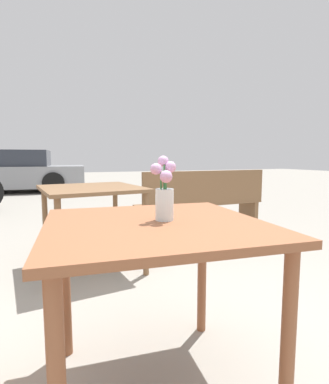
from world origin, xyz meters
TOP-DOWN VIEW (x-y plane):
  - table_front at (0.00, 0.00)m, footprint 0.95×0.93m
  - flower_vase at (0.04, 0.01)m, footprint 0.12×0.11m
  - bench_near at (1.39, 2.03)m, footprint 1.65×0.41m
  - table_back at (-0.01, 1.57)m, footprint 0.91×0.97m
  - parked_car at (-1.40, 8.73)m, footprint 4.58×2.14m

SIDE VIEW (x-z plane):
  - bench_near at x=1.39m, z-range 0.04..0.89m
  - parked_car at x=-1.40m, z-range -0.02..1.20m
  - table_front at x=0.00m, z-range 0.27..1.01m
  - table_back at x=-0.01m, z-range 0.27..1.01m
  - flower_vase at x=0.04m, z-range 0.71..0.98m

